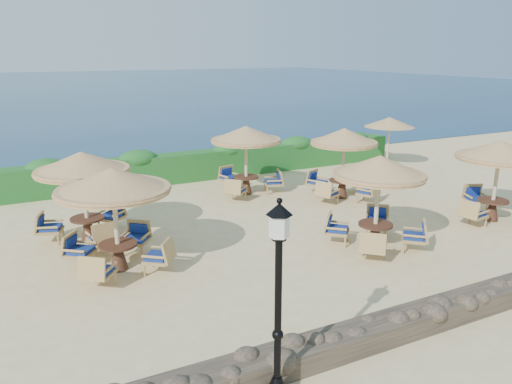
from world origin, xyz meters
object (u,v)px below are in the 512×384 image
extra_parasol (390,122)px  cafe_set_3 (83,178)px  cafe_set_1 (378,188)px  cafe_set_0 (114,201)px  cafe_set_2 (498,164)px  cafe_set_4 (246,146)px  cafe_set_5 (344,153)px  lamp_post (278,314)px

extra_parasol → cafe_set_3: size_ratio=0.87×
extra_parasol → cafe_set_1: (-6.99, -7.58, -0.42)m
extra_parasol → cafe_set_0: 14.97m
extra_parasol → cafe_set_1: cafe_set_1 is taller
cafe_set_2 → cafe_set_4: (-5.83, 6.45, -0.00)m
cafe_set_0 → cafe_set_5: same height
lamp_post → cafe_set_0: size_ratio=1.17×
cafe_set_3 → cafe_set_5: bearing=1.6°
extra_parasol → cafe_set_0: bearing=-157.0°
extra_parasol → cafe_set_0: (-13.78, -5.85, -0.34)m
cafe_set_2 → cafe_set_5: bearing=123.2°
cafe_set_4 → cafe_set_5: size_ratio=0.98×
cafe_set_4 → cafe_set_2: bearing=-47.9°
cafe_set_5 → cafe_set_2: bearing=-56.8°
extra_parasol → cafe_set_3: cafe_set_3 is taller
cafe_set_2 → cafe_set_5: size_ratio=0.98×
cafe_set_4 → cafe_set_5: bearing=-35.3°
lamp_post → cafe_set_5: 11.75m
extra_parasol → cafe_set_0: size_ratio=0.85×
cafe_set_0 → cafe_set_2: same height
cafe_set_0 → cafe_set_4: 7.62m
cafe_set_3 → cafe_set_4: same height
cafe_set_2 → cafe_set_5: 5.19m
cafe_set_0 → cafe_set_1: 7.00m
cafe_set_0 → cafe_set_5: size_ratio=1.00×
cafe_set_3 → cafe_set_4: (6.27, 2.37, 0.00)m
cafe_set_4 → cafe_set_3: bearing=-159.3°
cafe_set_4 → cafe_set_5: (2.99, -2.11, -0.15)m
cafe_set_4 → cafe_set_1: bearing=-82.3°
lamp_post → cafe_set_2: (10.55, 4.52, 0.33)m
cafe_set_1 → cafe_set_2: size_ratio=0.96×
cafe_set_3 → cafe_set_5: size_ratio=0.98×
extra_parasol → cafe_set_2: size_ratio=0.87×
cafe_set_0 → cafe_set_2: bearing=-7.9°
cafe_set_5 → cafe_set_1: bearing=-115.3°
cafe_set_1 → cafe_set_5: size_ratio=0.94×
cafe_set_0 → lamp_post: bearing=-79.2°
cafe_set_0 → cafe_set_3: 2.49m
cafe_set_2 → lamp_post: bearing=-156.8°
cafe_set_0 → cafe_set_3: bearing=98.6°
cafe_set_0 → cafe_set_5: bearing=17.0°
cafe_set_3 → cafe_set_2: bearing=-18.6°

